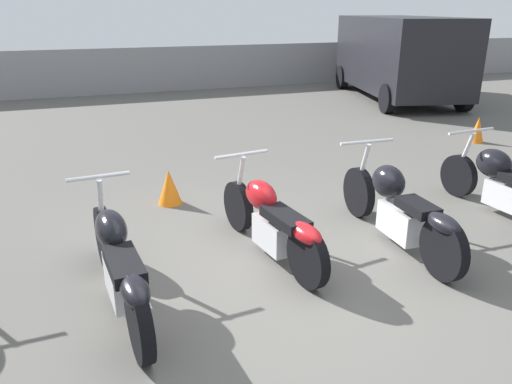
% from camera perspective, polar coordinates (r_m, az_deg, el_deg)
% --- Properties ---
extents(ground_plane, '(60.00, 60.00, 0.00)m').
position_cam_1_polar(ground_plane, '(4.78, 2.65, -9.76)').
color(ground_plane, '#5B5954').
extents(fence_back, '(40.00, 0.04, 1.31)m').
position_cam_1_polar(fence_back, '(15.45, -14.80, 13.21)').
color(fence_back, gray).
rests_on(fence_back, ground_plane).
extents(motorcycle_slot_1, '(0.56, 2.15, 0.96)m').
position_cam_1_polar(motorcycle_slot_1, '(4.30, -15.40, -7.92)').
color(motorcycle_slot_1, black).
rests_on(motorcycle_slot_1, ground_plane).
extents(motorcycle_slot_2, '(0.62, 1.98, 0.93)m').
position_cam_1_polar(motorcycle_slot_2, '(4.99, 1.82, -3.35)').
color(motorcycle_slot_2, black).
rests_on(motorcycle_slot_2, ground_plane).
extents(motorcycle_slot_3, '(0.67, 2.20, 0.97)m').
position_cam_1_polar(motorcycle_slot_3, '(5.45, 15.99, -1.78)').
color(motorcycle_slot_3, black).
rests_on(motorcycle_slot_3, ground_plane).
extents(motorcycle_slot_4, '(0.75, 1.93, 0.93)m').
position_cam_1_polar(motorcycle_slot_4, '(6.73, 26.53, 0.95)').
color(motorcycle_slot_4, black).
rests_on(motorcycle_slot_4, ground_plane).
extents(parked_van, '(3.22, 5.48, 2.17)m').
position_cam_1_polar(parked_van, '(14.60, 15.99, 14.91)').
color(parked_van, black).
rests_on(parked_van, ground_plane).
extents(traffic_cone_near, '(0.26, 0.26, 0.48)m').
position_cam_1_polar(traffic_cone_near, '(10.32, 23.99, 6.52)').
color(traffic_cone_near, orange).
rests_on(traffic_cone_near, ground_plane).
extents(traffic_cone_far, '(0.31, 0.31, 0.45)m').
position_cam_1_polar(traffic_cone_far, '(6.51, -9.87, 0.58)').
color(traffic_cone_far, orange).
rests_on(traffic_cone_far, ground_plane).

